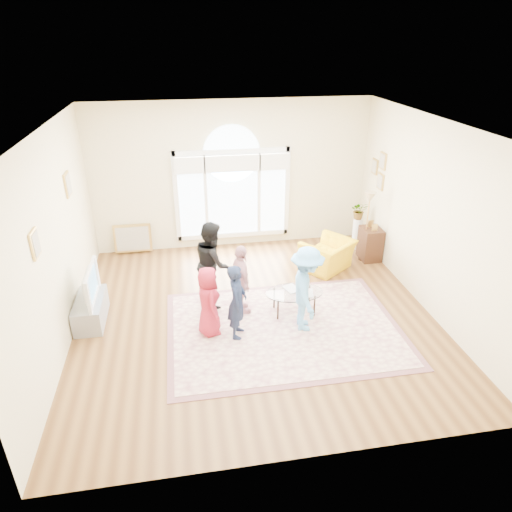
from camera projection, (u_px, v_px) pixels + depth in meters
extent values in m
plane|color=#543418|center=(255.00, 315.00, 7.89)|extent=(6.00, 6.00, 0.00)
plane|color=beige|center=(232.00, 176.00, 9.83)|extent=(6.00, 0.00, 6.00)
plane|color=beige|center=(306.00, 346.00, 4.53)|extent=(6.00, 0.00, 6.00)
plane|color=beige|center=(55.00, 243.00, 6.72)|extent=(0.00, 6.00, 6.00)
plane|color=beige|center=(432.00, 218.00, 7.63)|extent=(0.00, 6.00, 6.00)
plane|color=white|center=(255.00, 126.00, 6.47)|extent=(6.00, 6.00, 0.00)
cube|color=white|center=(234.00, 234.00, 10.39)|extent=(2.50, 0.08, 0.10)
cube|color=white|center=(232.00, 151.00, 9.55)|extent=(2.50, 0.08, 0.10)
cube|color=white|center=(176.00, 198.00, 9.79)|extent=(0.10, 0.08, 2.00)
cube|color=white|center=(287.00, 192.00, 10.16)|extent=(0.10, 0.08, 2.00)
cube|color=#C6E2FF|center=(191.00, 197.00, 9.84)|extent=(0.55, 0.02, 1.80)
cube|color=#C6E2FF|center=(273.00, 192.00, 10.11)|extent=(0.55, 0.02, 1.80)
cube|color=#C6E2FF|center=(233.00, 195.00, 9.97)|extent=(1.10, 0.02, 1.80)
cylinder|color=#C6E2FF|center=(232.00, 154.00, 9.57)|extent=(1.20, 0.02, 1.20)
cube|color=white|center=(206.00, 196.00, 9.87)|extent=(0.07, 0.04, 1.80)
cube|color=white|center=(259.00, 193.00, 10.05)|extent=(0.07, 0.04, 1.80)
cube|color=white|center=(189.00, 165.00, 9.45)|extent=(0.65, 0.12, 0.35)
cube|color=white|center=(232.00, 163.00, 9.58)|extent=(1.20, 0.12, 0.35)
cube|color=white|center=(274.00, 161.00, 9.72)|extent=(0.65, 0.12, 0.35)
cube|color=tan|center=(68.00, 184.00, 7.66)|extent=(0.03, 0.34, 0.40)
cube|color=#ADA38E|center=(69.00, 184.00, 7.66)|extent=(0.01, 0.28, 0.34)
cube|color=tan|center=(35.00, 244.00, 5.76)|extent=(0.03, 0.30, 0.36)
cube|color=#ADA38E|center=(36.00, 244.00, 5.76)|extent=(0.01, 0.24, 0.30)
cube|color=tan|center=(383.00, 161.00, 9.24)|extent=(0.03, 0.28, 0.34)
cube|color=#ADA38E|center=(382.00, 161.00, 9.24)|extent=(0.01, 0.22, 0.28)
cube|color=tan|center=(380.00, 181.00, 9.43)|extent=(0.03, 0.28, 0.34)
cube|color=#ADA38E|center=(380.00, 181.00, 9.43)|extent=(0.01, 0.22, 0.28)
cube|color=tan|center=(375.00, 166.00, 9.65)|extent=(0.03, 0.26, 0.32)
cube|color=#ADA38E|center=(374.00, 166.00, 9.64)|extent=(0.01, 0.20, 0.26)
cube|color=beige|center=(284.00, 328.00, 7.52)|extent=(3.60, 2.60, 0.02)
cube|color=#7E4F54|center=(284.00, 329.00, 7.52)|extent=(3.80, 2.80, 0.01)
cube|color=gray|center=(91.00, 310.00, 7.64)|extent=(0.45, 1.00, 0.42)
imported|color=black|center=(86.00, 285.00, 7.42)|extent=(0.13, 0.99, 0.57)
cube|color=#53A6E3|center=(92.00, 284.00, 7.44)|extent=(0.02, 0.81, 0.46)
ellipsoid|color=silver|center=(294.00, 292.00, 7.77)|extent=(1.01, 0.66, 0.02)
cylinder|color=black|center=(309.00, 296.00, 8.07)|extent=(0.03, 0.03, 0.40)
cylinder|color=black|center=(274.00, 299.00, 7.99)|extent=(0.03, 0.03, 0.40)
cylinder|color=black|center=(314.00, 307.00, 7.75)|extent=(0.03, 0.03, 0.40)
cylinder|color=black|center=(278.00, 310.00, 7.67)|extent=(0.03, 0.03, 0.40)
imported|color=#B2A58C|center=(286.00, 290.00, 7.79)|extent=(0.30, 0.34, 0.03)
imported|color=#B2A58C|center=(301.00, 293.00, 7.71)|extent=(0.27, 0.33, 0.02)
cylinder|color=#D3264F|center=(306.00, 285.00, 7.85)|extent=(0.07, 0.07, 0.12)
imported|color=yellow|center=(327.00, 255.00, 9.30)|extent=(1.27, 1.24, 0.62)
cube|color=black|center=(370.00, 244.00, 9.70)|extent=(0.40, 0.50, 0.70)
cylinder|color=black|center=(363.00, 259.00, 9.81)|extent=(0.20, 0.20, 0.02)
cylinder|color=gold|center=(366.00, 230.00, 9.52)|extent=(0.02, 0.02, 1.35)
cone|color=#CCB284|center=(370.00, 197.00, 9.20)|extent=(0.30, 0.30, 0.22)
cylinder|color=white|center=(357.00, 233.00, 10.19)|extent=(0.20, 0.20, 0.70)
imported|color=#33722D|center=(359.00, 210.00, 9.95)|extent=(0.42, 0.38, 0.39)
cube|color=tan|center=(135.00, 253.00, 10.11)|extent=(0.80, 0.14, 0.62)
imported|color=#A41C2F|center=(208.00, 301.00, 7.16)|extent=(0.47, 0.63, 1.17)
imported|color=#18213C|center=(237.00, 301.00, 7.08)|extent=(0.41, 0.52, 1.24)
imported|color=black|center=(213.00, 263.00, 7.94)|extent=(0.58, 0.75, 1.52)
imported|color=#CB8D96|center=(241.00, 280.00, 7.68)|extent=(0.42, 0.77, 1.25)
imported|color=#60ABEB|center=(306.00, 289.00, 7.23)|extent=(0.65, 0.99, 1.44)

